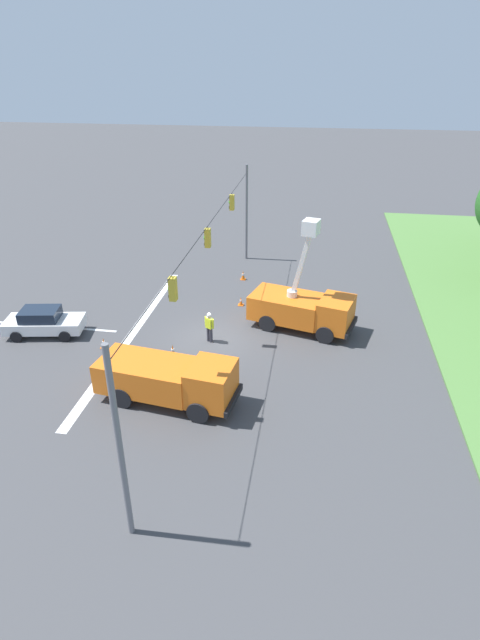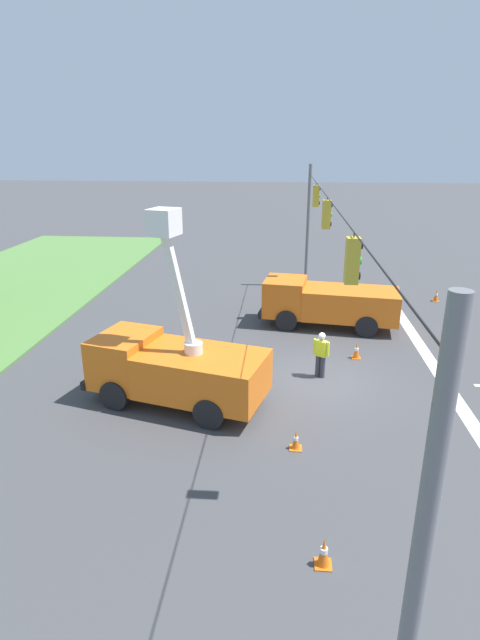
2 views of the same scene
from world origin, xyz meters
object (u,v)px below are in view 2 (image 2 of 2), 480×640
object	(u,v)px
road_worker	(321,352)
traffic_cone_foreground_left	(436,296)
traffic_cone_mid_left	(459,358)
traffic_cone_near_bucket	(357,351)
traffic_cone_mid_right	(296,440)
utility_truck_bucket_lift	(175,365)
traffic_cone_foreground_right	(324,553)
utility_truck_support_near	(327,302)

from	to	relation	value
road_worker	traffic_cone_foreground_left	distance (m)	12.35
road_worker	traffic_cone_mid_left	size ratio (longest dim) A/B	2.99
traffic_cone_near_bucket	traffic_cone_foreground_left	bearing A→B (deg)	-33.20
traffic_cone_mid_left	traffic_cone_mid_right	xyz separation A→B (m)	(-6.39, 6.52, -0.00)
road_worker	traffic_cone_foreground_left	xyz separation A→B (m)	(10.14, -7.02, -0.67)
utility_truck_bucket_lift	traffic_cone_foreground_right	bearing A→B (deg)	-145.89
road_worker	traffic_cone_near_bucket	world-z (taller)	road_worker
traffic_cone_mid_left	traffic_cone_mid_right	world-z (taller)	traffic_cone_mid_left
traffic_cone_foreground_left	traffic_cone_near_bucket	world-z (taller)	traffic_cone_near_bucket
traffic_cone_mid_right	traffic_cone_near_bucket	size ratio (longest dim) A/B	0.86
traffic_cone_mid_left	road_worker	bearing A→B (deg)	105.84
traffic_cone_foreground_left	traffic_cone_mid_right	world-z (taller)	traffic_cone_foreground_left
utility_truck_bucket_lift	traffic_cone_mid_left	distance (m)	11.28
road_worker	traffic_cone_mid_right	world-z (taller)	road_worker
traffic_cone_mid_right	utility_truck_support_near	bearing A→B (deg)	-8.92
traffic_cone_foreground_right	traffic_cone_mid_right	bearing A→B (deg)	6.79
utility_truck_bucket_lift	utility_truck_support_near	size ratio (longest dim) A/B	0.97
utility_truck_bucket_lift	road_worker	bearing A→B (deg)	-64.51
utility_truck_support_near	traffic_cone_mid_right	distance (m)	10.58
traffic_cone_mid_right	traffic_cone_mid_left	bearing A→B (deg)	-45.60
utility_truck_support_near	traffic_cone_mid_right	bearing A→B (deg)	171.08
traffic_cone_foreground_left	traffic_cone_mid_left	bearing A→B (deg)	170.18
road_worker	traffic_cone_mid_left	bearing A→B (deg)	-74.16
traffic_cone_near_bucket	traffic_cone_foreground_right	bearing A→B (deg)	169.14
utility_truck_bucket_lift	traffic_cone_near_bucket	xyz separation A→B (m)	(4.21, -6.56, -1.03)
road_worker	traffic_cone_mid_right	size ratio (longest dim) A/B	3.02
utility_truck_support_near	traffic_cone_foreground_left	distance (m)	7.88
traffic_cone_foreground_left	traffic_cone_mid_right	bearing A→B (deg)	151.84
utility_truck_support_near	traffic_cone_foreground_right	world-z (taller)	utility_truck_support_near
utility_truck_bucket_lift	traffic_cone_foreground_left	size ratio (longest dim) A/B	9.64
utility_truck_support_near	traffic_cone_mid_left	xyz separation A→B (m)	(-4.03, -4.89, -0.93)
traffic_cone_foreground_right	utility_truck_support_near	bearing A→B (deg)	-4.45
road_worker	traffic_cone_mid_left	world-z (taller)	road_worker
utility_truck_support_near	road_worker	world-z (taller)	utility_truck_support_near
utility_truck_bucket_lift	traffic_cone_mid_right	bearing A→B (deg)	-121.52
road_worker	traffic_cone_mid_left	xyz separation A→B (m)	(1.57, -5.53, -0.72)
utility_truck_support_near	traffic_cone_mid_right	size ratio (longest dim) A/B	11.33
utility_truck_bucket_lift	utility_truck_support_near	distance (m)	9.75
road_worker	traffic_cone_foreground_right	bearing A→B (deg)	176.88
traffic_cone_foreground_right	traffic_cone_near_bucket	world-z (taller)	traffic_cone_near_bucket
utility_truck_bucket_lift	traffic_cone_foreground_left	distance (m)	17.36
utility_truck_bucket_lift	traffic_cone_near_bucket	size ratio (longest dim) A/B	9.45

